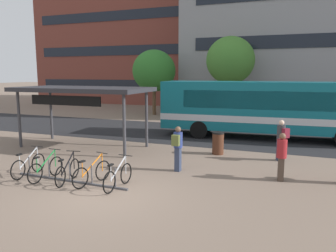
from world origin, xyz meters
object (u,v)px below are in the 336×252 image
(parked_bicycle_silver_4, at_px, (118,177))
(transit_shelter, at_px, (81,91))
(commuter_olive_pack_2, at_px, (178,146))
(trash_bin, at_px, (218,143))
(commuter_red_pack_0, at_px, (282,153))
(street_tree_0, at_px, (154,71))
(parked_bicycle_green_1, at_px, (46,169))
(parked_bicycle_black_2, at_px, (68,172))
(city_bus, at_px, (268,107))
(street_tree_2, at_px, (230,60))
(parked_bicycle_orange_3, at_px, (92,173))
(parked_bicycle_silver_0, at_px, (28,165))
(commuter_maroon_pack_3, at_px, (281,138))

(parked_bicycle_silver_4, height_order, transit_shelter, transit_shelter)
(commuter_olive_pack_2, height_order, trash_bin, commuter_olive_pack_2)
(commuter_red_pack_0, distance_m, street_tree_0, 19.50)
(parked_bicycle_green_1, distance_m, parked_bicycle_black_2, 0.91)
(street_tree_0, bearing_deg, parked_bicycle_green_1, -77.77)
(parked_bicycle_black_2, distance_m, commuter_olive_pack_2, 4.04)
(city_bus, relative_size, street_tree_2, 1.85)
(parked_bicycle_green_1, distance_m, parked_bicycle_orange_3, 1.80)
(parked_bicycle_green_1, bearing_deg, street_tree_0, 12.97)
(parked_bicycle_green_1, height_order, commuter_red_pack_0, commuter_red_pack_0)
(parked_bicycle_silver_0, relative_size, commuter_maroon_pack_3, 0.99)
(parked_bicycle_silver_4, height_order, trash_bin, trash_bin)
(parked_bicycle_orange_3, bearing_deg, commuter_red_pack_0, -53.01)
(parked_bicycle_silver_0, bearing_deg, transit_shelter, 9.64)
(city_bus, distance_m, commuter_red_pack_0, 7.73)
(parked_bicycle_green_1, relative_size, trash_bin, 1.67)
(city_bus, bearing_deg, commuter_maroon_pack_3, 98.51)
(parked_bicycle_silver_0, distance_m, commuter_maroon_pack_3, 10.05)
(parked_bicycle_silver_4, relative_size, trash_bin, 1.67)
(parked_bicycle_silver_0, relative_size, commuter_olive_pack_2, 1.01)
(trash_bin, distance_m, street_tree_2, 13.13)
(city_bus, height_order, trash_bin, city_bus)
(city_bus, xyz_separation_m, parked_bicycle_orange_3, (-4.66, -10.36, -1.39))
(parked_bicycle_silver_0, distance_m, commuter_olive_pack_2, 5.47)
(parked_bicycle_green_1, xyz_separation_m, commuter_olive_pack_2, (3.92, 2.63, 0.61))
(parked_bicycle_green_1, xyz_separation_m, street_tree_2, (2.76, 18.16, 4.28))
(transit_shelter, bearing_deg, parked_bicycle_silver_0, -78.53)
(city_bus, xyz_separation_m, parked_bicycle_silver_0, (-7.34, -10.38, -1.39))
(parked_bicycle_silver_0, relative_size, trash_bin, 1.67)
(parked_bicycle_orange_3, bearing_deg, parked_bicycle_silver_4, -79.29)
(city_bus, distance_m, street_tree_2, 8.98)
(transit_shelter, xyz_separation_m, street_tree_2, (4.66, 13.32, 1.86))
(parked_bicycle_silver_0, xyz_separation_m, trash_bin, (5.61, 5.73, 0.13))
(parked_bicycle_black_2, distance_m, transit_shelter, 6.08)
(city_bus, height_order, transit_shelter, city_bus)
(commuter_red_pack_0, distance_m, trash_bin, 4.16)
(commuter_red_pack_0, height_order, street_tree_2, street_tree_2)
(transit_shelter, bearing_deg, commuter_red_pack_0, -12.06)
(city_bus, xyz_separation_m, parked_bicycle_silver_4, (-3.66, -10.37, -1.39))
(commuter_red_pack_0, distance_m, street_tree_2, 16.43)
(transit_shelter, distance_m, commuter_maroon_pack_3, 9.56)
(commuter_maroon_pack_3, bearing_deg, street_tree_2, -26.71)
(street_tree_2, bearing_deg, parked_bicycle_silver_4, -89.90)
(street_tree_0, bearing_deg, parked_bicycle_black_2, -75.07)
(parked_bicycle_silver_0, xyz_separation_m, commuter_maroon_pack_3, (8.35, 5.56, 0.61))
(street_tree_0, bearing_deg, city_bus, -36.87)
(parked_bicycle_silver_0, bearing_deg, commuter_maroon_pack_3, -58.73)
(city_bus, height_order, parked_bicycle_silver_0, city_bus)
(commuter_olive_pack_2, bearing_deg, street_tree_0, 26.47)
(parked_bicycle_black_2, height_order, transit_shelter, transit_shelter)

